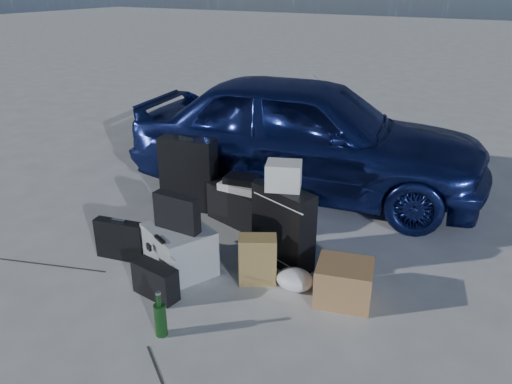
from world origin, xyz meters
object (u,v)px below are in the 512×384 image
at_px(car, 306,135).
at_px(suitcase_left, 188,174).
at_px(cardboard_box, 344,282).
at_px(suitcase_right, 283,227).
at_px(briefcase, 121,240).
at_px(pelican_case, 180,249).
at_px(green_bottle, 160,315).
at_px(duffel_bag, 244,206).

distance_m(car, suitcase_left, 1.34).
bearing_deg(cardboard_box, suitcase_right, 158.45).
bearing_deg(briefcase, pelican_case, -0.45).
distance_m(suitcase_right, green_bottle, 1.28).
bearing_deg(cardboard_box, car, 122.86).
relative_size(suitcase_left, cardboard_box, 1.85).
bearing_deg(suitcase_right, green_bottle, -83.32).
bearing_deg(duffel_bag, suitcase_left, -168.49).
xyz_separation_m(car, suitcase_right, (0.51, -1.52, -0.31)).
bearing_deg(car, pelican_case, 166.17).
bearing_deg(suitcase_left, green_bottle, -69.18).
relative_size(duffel_bag, green_bottle, 2.23).
bearing_deg(suitcase_right, cardboard_box, -2.50).
height_order(pelican_case, duffel_bag, pelican_case).
bearing_deg(suitcase_left, car, 39.73).
relative_size(briefcase, duffel_bag, 0.62).
bearing_deg(green_bottle, car, 94.88).
distance_m(car, cardboard_box, 2.16).
height_order(pelican_case, cardboard_box, pelican_case).
distance_m(briefcase, suitcase_right, 1.37).
distance_m(pelican_case, suitcase_right, 0.86).
bearing_deg(briefcase, suitcase_left, 85.31).
xyz_separation_m(pelican_case, green_bottle, (0.40, -0.71, -0.03)).
distance_m(pelican_case, suitcase_left, 1.24).
height_order(briefcase, green_bottle, briefcase).
height_order(suitcase_left, green_bottle, suitcase_left).
xyz_separation_m(suitcase_right, duffel_bag, (-0.66, 0.46, -0.15)).
relative_size(pelican_case, green_bottle, 1.62).
xyz_separation_m(duffel_bag, cardboard_box, (1.30, -0.72, -0.03)).
xyz_separation_m(briefcase, suitcase_left, (-0.13, 1.13, 0.20)).
distance_m(briefcase, green_bottle, 1.12).
bearing_deg(suitcase_right, briefcase, -133.60).
height_order(car, duffel_bag, car).
distance_m(car, green_bottle, 2.81).
relative_size(suitcase_left, green_bottle, 2.29).
height_order(cardboard_box, green_bottle, green_bottle).
bearing_deg(suitcase_left, pelican_case, -67.39).
xyz_separation_m(suitcase_right, green_bottle, (-0.27, -1.24, -0.17)).
bearing_deg(pelican_case, briefcase, -145.00).
relative_size(briefcase, suitcase_right, 0.67).
bearing_deg(duffel_bag, cardboard_box, -14.23).
relative_size(pelican_case, briefcase, 1.17).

